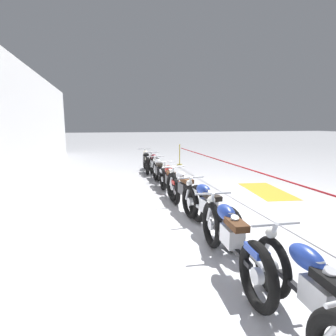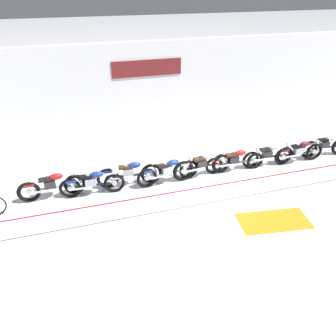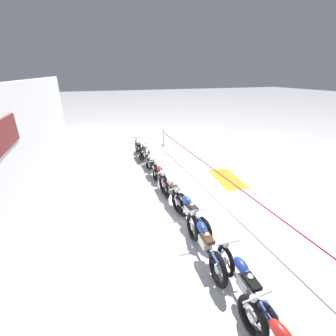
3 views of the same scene
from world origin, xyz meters
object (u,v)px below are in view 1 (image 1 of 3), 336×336
motorcycle_silver_6 (159,172)px  stanchion_mid_left (180,158)px  motorcycle_blue_1 (316,297)px  motorcycle_blue_2 (230,239)px  motorcycle_cream_8 (146,161)px  motorcycle_silver_4 (184,191)px  motorcycle_blue_3 (207,208)px  floor_banner (267,191)px  motorcycle_red_5 (170,181)px  motorcycle_maroon_7 (155,165)px  stanchion_far_left (301,191)px

motorcycle_silver_6 → stanchion_mid_left: stanchion_mid_left is taller
motorcycle_blue_1 → motorcycle_blue_2: 1.35m
motorcycle_cream_8 → stanchion_mid_left: stanchion_mid_left is taller
motorcycle_blue_2 → motorcycle_silver_4: 2.73m
motorcycle_blue_2 → motorcycle_cream_8: size_ratio=1.06×
motorcycle_blue_3 → motorcycle_silver_4: (1.35, 0.06, 0.00)m
motorcycle_blue_1 → floor_banner: (5.20, -3.04, -0.47)m
motorcycle_red_5 → motorcycle_silver_6: (1.45, 0.02, 0.01)m
motorcycle_cream_8 → motorcycle_maroon_7: bearing=-174.4°
stanchion_far_left → stanchion_mid_left: size_ratio=13.28×
motorcycle_silver_6 → motorcycle_maroon_7: bearing=-4.7°
motorcycle_silver_6 → motorcycle_cream_8: 2.68m
motorcycle_blue_2 → stanchion_far_left: 2.39m
motorcycle_blue_1 → motorcycle_silver_4: size_ratio=0.93×
stanchion_far_left → stanchion_mid_left: 8.62m
motorcycle_blue_2 → motorcycle_red_5: motorcycle_blue_2 is taller
stanchion_far_left → motorcycle_silver_4: bearing=50.4°
motorcycle_maroon_7 → floor_banner: (-2.98, -3.02, -0.47)m
motorcycle_blue_2 → floor_banner: motorcycle_blue_2 is taller
motorcycle_silver_4 → motorcycle_maroon_7: (4.13, -0.08, -0.01)m
motorcycle_silver_4 → motorcycle_silver_6: motorcycle_silver_4 is taller
motorcycle_blue_2 → motorcycle_blue_3: 1.39m
motorcycle_red_5 → motorcycle_blue_3: bearing=-178.5°
motorcycle_silver_4 → motorcycle_cream_8: size_ratio=1.08×
motorcycle_red_5 → motorcycle_maroon_7: (2.78, -0.09, 0.02)m
motorcycle_blue_1 → motorcycle_silver_6: 6.85m
motorcycle_blue_1 → floor_banner: motorcycle_blue_1 is taller
motorcycle_red_5 → stanchion_far_left: bearing=-146.4°
motorcycle_blue_3 → motorcycle_cream_8: (6.82, 0.11, -0.01)m
motorcycle_blue_3 → stanchion_far_left: size_ratio=0.17×
motorcycle_cream_8 → floor_banner: (-4.32, -3.15, -0.47)m
motorcycle_silver_4 → motorcycle_cream_8: 5.47m
motorcycle_silver_4 → motorcycle_red_5: (1.34, 0.02, -0.03)m
motorcycle_blue_3 → stanchion_mid_left: bearing=-12.7°
motorcycle_blue_2 → motorcycle_blue_3: (1.37, -0.21, -0.01)m
motorcycle_blue_3 → motorcycle_silver_4: motorcycle_silver_4 is taller
motorcycle_silver_6 → stanchion_mid_left: size_ratio=2.10×
stanchion_mid_left → stanchion_far_left: bearing=180.0°
motorcycle_blue_3 → motorcycle_silver_4: bearing=2.4°
motorcycle_cream_8 → stanchion_far_left: stanchion_far_left is taller
floor_banner → motorcycle_blue_1: bearing=157.5°
motorcycle_blue_3 → motorcycle_silver_6: (4.14, 0.09, -0.02)m
motorcycle_silver_4 → motorcycle_maroon_7: motorcycle_silver_4 is taller
motorcycle_blue_3 → motorcycle_silver_6: size_ratio=1.08×
motorcycle_blue_3 → stanchion_mid_left: size_ratio=2.27×
motorcycle_red_5 → motorcycle_cream_8: bearing=0.5°
stanchion_far_left → stanchion_mid_left: same height
motorcycle_red_5 → motorcycle_silver_6: motorcycle_silver_6 is taller
stanchion_mid_left → floor_banner: size_ratio=0.48×
motorcycle_blue_1 → motorcycle_maroon_7: (8.18, -0.02, -0.00)m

